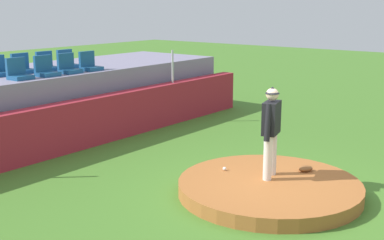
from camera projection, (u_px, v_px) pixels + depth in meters
The scene contains 15 objects.
ground_plane at pixel (269, 194), 9.30m from camera, with size 60.00×60.00×0.00m, color #467B29.
pitchers_mound at pixel (269, 188), 9.27m from camera, with size 3.36×3.36×0.25m, color #A9622F.
pitcher at pixel (271, 125), 9.25m from camera, with size 0.73×0.36×1.72m.
baseball at pixel (225, 169), 9.84m from camera, with size 0.07×0.07×0.07m, color white.
fielding_glove at pixel (306, 169), 9.78m from camera, with size 0.30×0.20×0.11m, color brown.
brick_barrier at pixel (84, 123), 12.27m from camera, with size 12.59×0.40×1.19m, color #A12431.
fence_post_right at pixel (173, 66), 14.62m from camera, with size 0.06×0.06×0.95m, color silver.
bleacher_platform at pixel (33, 103), 13.44m from camera, with size 12.06×3.26×1.71m, color gray.
stadium_chair_0 at pixel (19, 73), 11.75m from camera, with size 0.48×0.44×0.50m.
stadium_chair_1 at pixel (46, 70), 12.29m from camera, with size 0.48×0.44×0.50m.
stadium_chair_2 at pixel (68, 67), 12.83m from camera, with size 0.48×0.44×0.50m.
stadium_chair_3 at pixel (90, 64), 13.35m from camera, with size 0.48×0.44×0.50m.
stadium_chair_5 at pixel (23, 67), 12.83m from camera, with size 0.48×0.44×0.50m.
stadium_chair_6 at pixel (47, 64), 13.35m from camera, with size 0.48×0.44×0.50m.
stadium_chair_7 at pixel (67, 62), 13.86m from camera, with size 0.48×0.44×0.50m.
Camera 1 is at (-7.78, -4.27, 3.42)m, focal length 47.12 mm.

